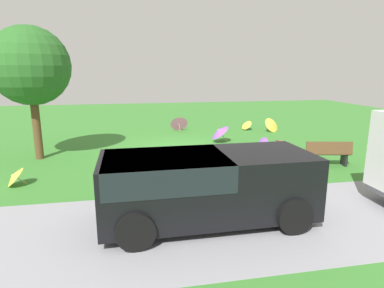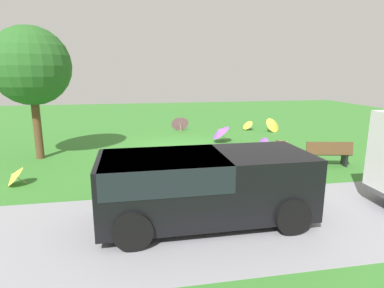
# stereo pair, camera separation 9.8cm
# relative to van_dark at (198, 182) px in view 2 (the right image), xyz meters

# --- Properties ---
(ground) EXTENTS (40.00, 40.00, 0.00)m
(ground) POSITION_rel_van_dark_xyz_m (-0.72, -7.17, -0.91)
(ground) COLOR #387A2D
(road_strip) EXTENTS (40.00, 3.88, 0.01)m
(road_strip) POSITION_rel_van_dark_xyz_m (-0.72, 0.27, -0.91)
(road_strip) COLOR gray
(road_strip) RESTS_ON ground
(van_dark) EXTENTS (4.61, 2.15, 1.53)m
(van_dark) POSITION_rel_van_dark_xyz_m (0.00, 0.00, 0.00)
(van_dark) COLOR black
(van_dark) RESTS_ON ground
(park_bench) EXTENTS (1.66, 0.79, 0.90)m
(park_bench) POSITION_rel_van_dark_xyz_m (-5.33, -3.35, -0.45)
(park_bench) COLOR brown
(park_bench) RESTS_ON ground
(shade_tree) EXTENTS (2.84, 2.84, 4.88)m
(shade_tree) POSITION_rel_van_dark_xyz_m (4.89, -6.33, 2.53)
(shade_tree) COLOR brown
(shade_tree) RESTS_ON ground
(parasol_purple_0) EXTENTS (0.86, 0.93, 0.90)m
(parasol_purple_0) POSITION_rel_van_dark_xyz_m (-2.63, -7.80, -0.38)
(parasol_purple_0) COLOR tan
(parasol_purple_0) RESTS_ON ground
(parasol_purple_1) EXTENTS (0.57, 0.66, 0.59)m
(parasol_purple_1) POSITION_rel_van_dark_xyz_m (-3.98, -5.92, -0.62)
(parasol_purple_1) COLOR tan
(parasol_purple_1) RESTS_ON ground
(parasol_teal_0) EXTENTS (0.92, 0.90, 0.68)m
(parasol_teal_0) POSITION_rel_van_dark_xyz_m (-3.33, -3.61, -0.49)
(parasol_teal_0) COLOR tan
(parasol_teal_0) RESTS_ON ground
(parasol_red_0) EXTENTS (0.91, 0.94, 0.84)m
(parasol_red_0) POSITION_rel_van_dark_xyz_m (-4.42, -4.65, -0.34)
(parasol_red_0) COLOR tan
(parasol_red_0) RESTS_ON ground
(parasol_yellow_0) EXTENTS (0.68, 0.77, 0.59)m
(parasol_yellow_0) POSITION_rel_van_dark_xyz_m (4.84, -3.23, -0.61)
(parasol_yellow_0) COLOR tan
(parasol_yellow_0) RESTS_ON ground
(parasol_pink_0) EXTENTS (0.97, 0.92, 0.89)m
(parasol_pink_0) POSITION_rel_van_dark_xyz_m (-1.24, -11.13, -0.47)
(parasol_pink_0) COLOR tan
(parasol_pink_0) RESTS_ON ground
(parasol_yellow_1) EXTENTS (0.70, 0.76, 0.57)m
(parasol_yellow_1) POSITION_rel_van_dark_xyz_m (-5.01, -10.62, -0.60)
(parasol_yellow_1) COLOR tan
(parasol_yellow_1) RESTS_ON ground
(parasol_yellow_2) EXTENTS (1.05, 0.96, 0.80)m
(parasol_yellow_2) POSITION_rel_van_dark_xyz_m (-6.24, -9.86, -0.51)
(parasol_yellow_2) COLOR tan
(parasol_yellow_2) RESTS_ON ground
(parasol_red_1) EXTENTS (1.05, 1.15, 0.86)m
(parasol_red_1) POSITION_rel_van_dark_xyz_m (1.19, -3.81, -0.46)
(parasol_red_1) COLOR tan
(parasol_red_1) RESTS_ON ground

